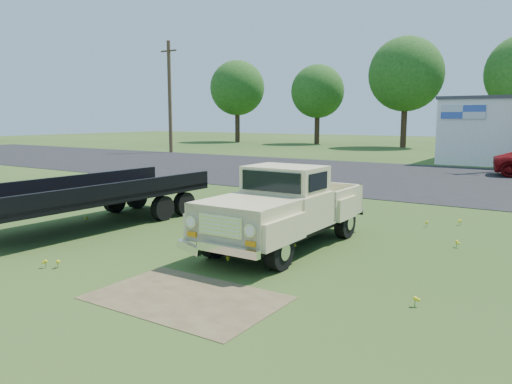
# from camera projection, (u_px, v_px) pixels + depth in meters

# --- Properties ---
(ground) EXTENTS (140.00, 140.00, 0.00)m
(ground) POSITION_uv_depth(u_px,v_px,m) (224.00, 245.00, 11.30)
(ground) COLOR #254315
(ground) RESTS_ON ground
(asphalt_lot) EXTENTS (90.00, 14.00, 0.02)m
(asphalt_lot) POSITION_uv_depth(u_px,v_px,m) (413.00, 178.00, 23.70)
(asphalt_lot) COLOR black
(asphalt_lot) RESTS_ON ground
(dirt_patch_a) EXTENTS (3.00, 2.00, 0.01)m
(dirt_patch_a) POSITION_uv_depth(u_px,v_px,m) (186.00, 298.00, 8.00)
(dirt_patch_a) COLOR brown
(dirt_patch_a) RESTS_ON ground
(dirt_patch_b) EXTENTS (2.20, 1.60, 0.01)m
(dirt_patch_b) POSITION_uv_depth(u_px,v_px,m) (240.00, 212.00, 15.28)
(dirt_patch_b) COLOR brown
(dirt_patch_b) RESTS_ON ground
(utility_pole_west) EXTENTS (1.60, 0.30, 9.00)m
(utility_pole_west) POSITION_uv_depth(u_px,v_px,m) (170.00, 96.00, 40.74)
(utility_pole_west) COLOR #4C3023
(utility_pole_west) RESTS_ON ground
(treeline_a) EXTENTS (6.40, 6.40, 9.52)m
(treeline_a) POSITION_uv_depth(u_px,v_px,m) (237.00, 88.00, 58.63)
(treeline_a) COLOR #372519
(treeline_a) RESTS_ON ground
(treeline_b) EXTENTS (5.76, 5.76, 8.57)m
(treeline_b) POSITION_uv_depth(u_px,v_px,m) (318.00, 92.00, 54.13)
(treeline_b) COLOR #372519
(treeline_b) RESTS_ON ground
(treeline_c) EXTENTS (7.04, 7.04, 10.47)m
(treeline_c) POSITION_uv_depth(u_px,v_px,m) (406.00, 74.00, 47.28)
(treeline_c) COLOR #372519
(treeline_c) RESTS_ON ground
(vintage_pickup_truck) EXTENTS (1.98, 5.05, 1.83)m
(vintage_pickup_truck) POSITION_uv_depth(u_px,v_px,m) (285.00, 207.00, 11.03)
(vintage_pickup_truck) COLOR beige
(vintage_pickup_truck) RESTS_ON ground
(flatbed_trailer) EXTENTS (2.67, 7.29, 1.96)m
(flatbed_trailer) POSITION_uv_depth(u_px,v_px,m) (93.00, 189.00, 13.27)
(flatbed_trailer) COLOR black
(flatbed_trailer) RESTS_ON ground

